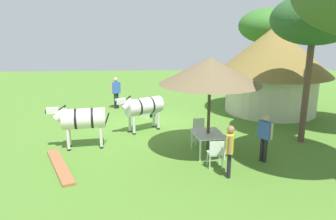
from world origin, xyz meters
TOP-DOWN VIEW (x-y plane):
  - ground_plane at (0.00, 0.00)m, footprint 36.00×36.00m
  - thatched_hut at (-2.10, 6.04)m, footprint 5.67×5.67m
  - shade_umbrella at (3.30, 1.86)m, footprint 3.31×3.31m
  - patio_dining_table at (3.30, 1.86)m, footprint 1.30×1.07m
  - patio_chair_west_end at (2.17, 1.75)m, footprint 0.46×0.48m
  - patio_chair_near_hut at (4.44, 1.88)m, footprint 0.43×0.45m
  - guest_beside_umbrella at (5.05, 2.15)m, footprint 0.54×0.31m
  - guest_behind_table at (4.04, 3.52)m, footprint 0.49×0.40m
  - standing_watcher at (-3.17, -1.79)m, footprint 0.43×0.50m
  - striped_lounge_chair at (-1.56, -0.18)m, footprint 0.92×0.96m
  - zebra_nearest_camera at (2.44, -2.45)m, footprint 0.90×2.15m
  - zebra_by_umbrella at (0.69, -0.35)m, footprint 1.39×1.96m
  - acacia_tree_left_background at (-6.61, 7.33)m, footprint 3.56×3.56m
  - acacia_tree_behind_hut at (2.34, 5.59)m, footprint 2.94×2.94m
  - brick_patio_kerb at (4.08, -2.88)m, footprint 2.70×1.49m

SIDE VIEW (x-z plane):
  - ground_plane at x=0.00m, z-range 0.00..0.00m
  - brick_patio_kerb at x=4.08m, z-range 0.00..0.08m
  - striped_lounge_chair at x=-1.56m, z-range -0.06..0.57m
  - patio_chair_west_end at x=2.17m, z-range 0.07..0.97m
  - patio_chair_near_hut at x=4.44m, z-range 0.07..0.97m
  - patio_dining_table at x=3.30m, z-range 0.28..1.02m
  - guest_beside_umbrella at x=5.05m, z-range 0.16..1.70m
  - guest_behind_table at x=4.04m, z-range 0.16..1.73m
  - standing_watcher at x=-3.17m, z-range 0.17..1.81m
  - zebra_by_umbrella at x=0.69m, z-range 0.25..1.82m
  - zebra_nearest_camera at x=2.44m, z-range 0.26..1.86m
  - thatched_hut at x=-2.10m, z-range 0.25..4.49m
  - shade_umbrella at x=3.30m, z-range 1.20..4.47m
  - acacia_tree_left_background at x=-6.61m, z-range 1.57..6.87m
  - acacia_tree_behind_hut at x=2.34m, z-range 1.75..7.07m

